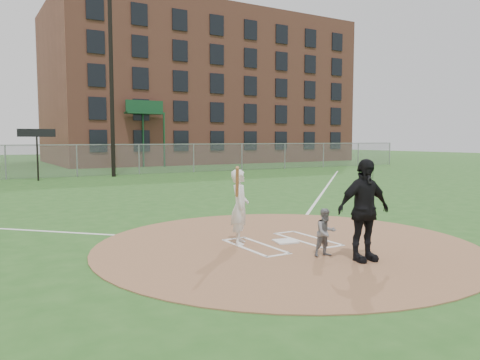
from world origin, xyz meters
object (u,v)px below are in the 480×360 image
catcher (326,232)px  umpire (364,210)px  home_plate (285,241)px  batter_at_plate (240,207)px

catcher → umpire: size_ratio=0.49×
home_plate → batter_at_plate: 1.33m
umpire → home_plate: bearing=105.4°
catcher → batter_at_plate: batter_at_plate is taller
catcher → batter_at_plate: bearing=122.3°
catcher → batter_at_plate: 2.06m
catcher → home_plate: bearing=92.6°
home_plate → batter_at_plate: batter_at_plate is taller
home_plate → umpire: size_ratio=0.24×
home_plate → catcher: (-0.07, -1.44, 0.46)m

